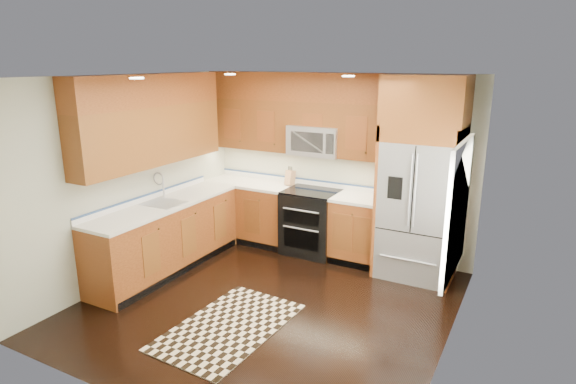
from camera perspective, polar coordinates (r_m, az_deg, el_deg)
The scene contains 16 objects.
ground at distance 5.80m, azimuth -2.37°, elevation -13.09°, with size 4.00×4.00×0.00m, color black.
wall_back at distance 7.05m, azimuth 5.82°, elevation 3.30°, with size 4.00×0.02×2.60m, color beige.
wall_left at distance 6.53m, azimuth -17.80°, elevation 1.67°, with size 0.02×4.00×2.60m, color beige.
wall_right at distance 4.66m, azimuth 19.20°, elevation -3.81°, with size 0.02×4.00×2.60m, color beige.
window at distance 4.82m, azimuth 19.44°, elevation -1.95°, with size 0.04×1.10×1.30m.
base_cabinets at distance 6.93m, azimuth -7.43°, elevation -4.28°, with size 2.85×3.00×0.90m.
countertop at distance 6.80m, azimuth -6.02°, elevation -0.45°, with size 2.86×3.01×0.04m.
upper_cabinets at distance 6.68m, azimuth -6.37°, elevation 8.93°, with size 2.85×3.00×1.15m.
range at distance 7.07m, azimuth 2.73°, elevation -3.58°, with size 0.76×0.67×0.95m.
microwave at distance 6.90m, azimuth 3.32°, elevation 6.14°, with size 0.76×0.40×0.42m.
refrigerator at distance 6.32m, azimuth 15.44°, elevation 1.46°, with size 0.98×0.75×2.60m.
sink_faucet at distance 6.58m, azimuth -14.56°, elevation -0.75°, with size 0.54×0.44×0.37m.
rug at distance 5.39m, azimuth -7.02°, elevation -15.54°, with size 0.97×1.62×0.01m, color black.
knife_block at distance 7.25m, azimuth 0.25°, elevation 1.74°, with size 0.11×0.15×0.28m.
utensil_crock at distance 6.76m, azimuth 11.29°, elevation 0.52°, with size 0.17×0.17×0.37m.
cutting_board at distance 6.83m, azimuth 11.35°, elevation -0.34°, with size 0.26×0.26×0.02m, color brown.
Camera 1 is at (2.62, -4.38, 2.76)m, focal length 30.00 mm.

